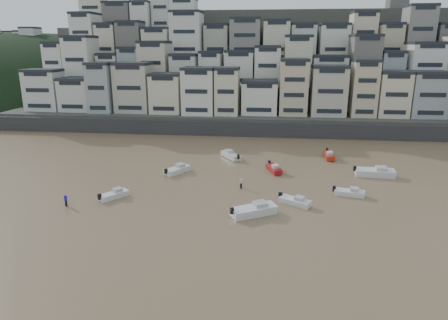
# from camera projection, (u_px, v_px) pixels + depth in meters

# --- Properties ---
(ground) EXTENTS (400.00, 400.00, 0.00)m
(ground) POSITION_uv_depth(u_px,v_px,m) (97.00, 299.00, 34.05)
(ground) COLOR #8B694A
(ground) RESTS_ON ground
(sea_strip) EXTENTS (340.00, 340.00, 0.00)m
(sea_strip) POSITION_uv_depth(u_px,v_px,m) (1.00, 91.00, 184.67)
(sea_strip) COLOR #475A65
(sea_strip) RESTS_ON ground
(harbor_wall) EXTENTS (140.00, 3.00, 3.50)m
(harbor_wall) POSITION_uv_depth(u_px,v_px,m) (252.00, 129.00, 94.43)
(harbor_wall) COLOR #38383A
(harbor_wall) RESTS_ON ground
(hillside) EXTENTS (141.04, 66.00, 50.00)m
(hillside) POSITION_uv_depth(u_px,v_px,m) (273.00, 70.00, 128.75)
(hillside) COLOR #4C4C47
(hillside) RESTS_ON ground
(headland) EXTENTS (216.00, 135.00, 53.33)m
(headland) POSITION_uv_depth(u_px,v_px,m) (19.00, 94.00, 173.44)
(headland) COLOR black
(headland) RESTS_ON ground
(boat_h) EXTENTS (4.88, 5.84, 1.58)m
(boat_h) POSITION_uv_depth(u_px,v_px,m) (231.00, 154.00, 75.93)
(boat_h) COLOR silver
(boat_h) RESTS_ON ground
(boat_d) EXTENTS (4.78, 2.49, 1.24)m
(boat_d) POSITION_uv_depth(u_px,v_px,m) (350.00, 192.00, 57.16)
(boat_d) COLOR silver
(boat_d) RESTS_ON ground
(boat_a) EXTENTS (6.69, 5.13, 1.77)m
(boat_a) POSITION_uv_depth(u_px,v_px,m) (254.00, 209.00, 50.57)
(boat_a) COLOR silver
(boat_a) RESTS_ON ground
(boat_i) EXTENTS (1.87, 5.32, 1.44)m
(boat_i) POSITION_uv_depth(u_px,v_px,m) (329.00, 155.00, 75.91)
(boat_i) COLOR #A82614
(boat_i) RESTS_ON ground
(boat_j) EXTENTS (4.03, 4.59, 1.26)m
(boat_j) POSITION_uv_depth(u_px,v_px,m) (114.00, 194.00, 56.31)
(boat_j) COLOR silver
(boat_j) RESTS_ON ground
(boat_b) EXTENTS (4.92, 3.83, 1.31)m
(boat_b) POSITION_uv_depth(u_px,v_px,m) (295.00, 200.00, 53.93)
(boat_b) COLOR silver
(boat_b) RESTS_ON ground
(boat_e) EXTENTS (3.22, 5.17, 1.34)m
(boat_e) POSITION_uv_depth(u_px,v_px,m) (274.00, 168.00, 67.93)
(boat_e) COLOR maroon
(boat_e) RESTS_ON ground
(boat_g) EXTENTS (6.91, 2.54, 1.86)m
(boat_g) POSITION_uv_depth(u_px,v_px,m) (375.00, 171.00, 65.43)
(boat_g) COLOR silver
(boat_g) RESTS_ON ground
(boat_f) EXTENTS (4.38, 5.61, 1.49)m
(boat_f) POSITION_uv_depth(u_px,v_px,m) (177.00, 169.00, 67.27)
(boat_f) COLOR silver
(boat_f) RESTS_ON ground
(person_blue) EXTENTS (0.44, 0.44, 1.74)m
(person_blue) POSITION_uv_depth(u_px,v_px,m) (66.00, 200.00, 53.48)
(person_blue) COLOR #271BD1
(person_blue) RESTS_ON ground
(person_pink) EXTENTS (0.44, 0.44, 1.74)m
(person_pink) POSITION_uv_depth(u_px,v_px,m) (241.00, 183.00, 60.08)
(person_pink) COLOR #F5ADB2
(person_pink) RESTS_ON ground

